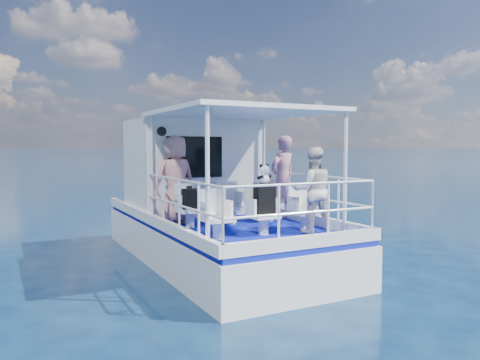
% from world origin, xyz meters
% --- Properties ---
extents(ground, '(2000.00, 2000.00, 0.00)m').
position_xyz_m(ground, '(0.00, 0.00, 0.00)').
color(ground, '#081D3B').
rests_on(ground, ground).
extents(hull, '(3.00, 7.00, 1.60)m').
position_xyz_m(hull, '(0.00, 1.00, 0.00)').
color(hull, white).
rests_on(hull, ground).
extents(deck, '(2.90, 6.90, 0.10)m').
position_xyz_m(deck, '(0.00, 1.00, 0.85)').
color(deck, '#0B159E').
rests_on(deck, hull).
extents(cabin, '(2.85, 2.00, 2.20)m').
position_xyz_m(cabin, '(0.00, 2.30, 2.00)').
color(cabin, white).
rests_on(cabin, deck).
extents(canopy, '(3.00, 3.20, 0.08)m').
position_xyz_m(canopy, '(0.00, -0.20, 3.14)').
color(canopy, white).
rests_on(canopy, cabin).
extents(canopy_posts, '(2.77, 2.97, 2.20)m').
position_xyz_m(canopy_posts, '(0.00, -0.25, 2.00)').
color(canopy_posts, white).
rests_on(canopy_posts, deck).
extents(railings, '(2.84, 3.59, 1.00)m').
position_xyz_m(railings, '(0.00, -0.58, 1.40)').
color(railings, white).
rests_on(railings, deck).
extents(seat_port_fwd, '(0.48, 0.46, 0.38)m').
position_xyz_m(seat_port_fwd, '(-0.90, 0.20, 1.09)').
color(seat_port_fwd, white).
rests_on(seat_port_fwd, deck).
extents(seat_center_fwd, '(0.48, 0.46, 0.38)m').
position_xyz_m(seat_center_fwd, '(0.00, 0.20, 1.09)').
color(seat_center_fwd, white).
rests_on(seat_center_fwd, deck).
extents(seat_stbd_fwd, '(0.48, 0.46, 0.38)m').
position_xyz_m(seat_stbd_fwd, '(0.90, 0.20, 1.09)').
color(seat_stbd_fwd, white).
rests_on(seat_stbd_fwd, deck).
extents(seat_port_aft, '(0.48, 0.46, 0.38)m').
position_xyz_m(seat_port_aft, '(-0.90, -1.10, 1.09)').
color(seat_port_aft, white).
rests_on(seat_port_aft, deck).
extents(seat_center_aft, '(0.48, 0.46, 0.38)m').
position_xyz_m(seat_center_aft, '(0.00, -1.10, 1.09)').
color(seat_center_aft, white).
rests_on(seat_center_aft, deck).
extents(seat_stbd_aft, '(0.48, 0.46, 0.38)m').
position_xyz_m(seat_stbd_aft, '(0.90, -1.10, 1.09)').
color(seat_stbd_aft, white).
rests_on(seat_stbd_aft, deck).
extents(passenger_port_fwd, '(0.74, 0.58, 1.81)m').
position_xyz_m(passenger_port_fwd, '(-0.98, 0.80, 1.80)').
color(passenger_port_fwd, tan).
rests_on(passenger_port_fwd, deck).
extents(passenger_stbd_fwd, '(0.75, 0.58, 1.81)m').
position_xyz_m(passenger_stbd_fwd, '(1.25, 0.21, 1.80)').
color(passenger_stbd_fwd, '#BF7C92').
rests_on(passenger_stbd_fwd, deck).
extents(passenger_stbd_aft, '(0.91, 0.81, 1.57)m').
position_xyz_m(passenger_stbd_aft, '(0.86, -1.39, 1.69)').
color(passenger_stbd_aft, silver).
rests_on(passenger_stbd_aft, deck).
extents(backpack_port, '(0.29, 0.17, 0.39)m').
position_xyz_m(backpack_port, '(-0.92, 0.13, 1.47)').
color(backpack_port, black).
rests_on(backpack_port, seat_port_fwd).
extents(backpack_center, '(0.36, 0.20, 0.53)m').
position_xyz_m(backpack_center, '(0.01, -1.12, 1.55)').
color(backpack_center, black).
rests_on(backpack_center, seat_center_aft).
extents(compact_camera, '(0.10, 0.06, 0.06)m').
position_xyz_m(compact_camera, '(-0.94, 0.12, 1.69)').
color(compact_camera, black).
rests_on(compact_camera, backpack_port).
extents(panda, '(0.23, 0.19, 0.35)m').
position_xyz_m(panda, '(-0.01, -1.14, 1.99)').
color(panda, white).
rests_on(panda, backpack_center).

